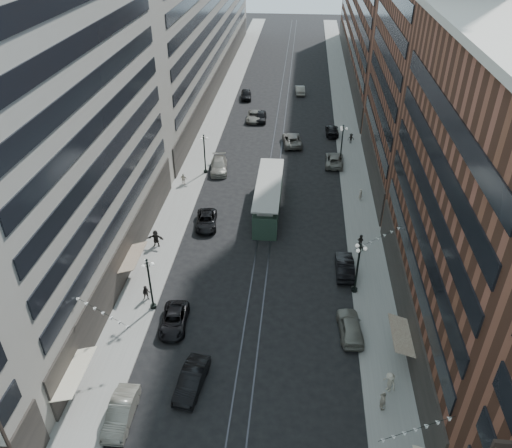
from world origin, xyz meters
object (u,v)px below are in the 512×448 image
(car_5, at_px, (192,380))
(pedestrian_4, at_px, (383,401))
(pedestrian_7, at_px, (360,241))
(lamppost_sw_mid, at_px, (205,153))
(pedestrian_9, at_px, (351,138))
(streetcar, at_px, (269,198))
(car_extra_1, at_px, (254,116))
(lamppost_sw_far, at_px, (150,282))
(car_extra_0, at_px, (292,140))
(car_1, at_px, (121,412))
(pedestrian_extra_0, at_px, (389,382))
(car_13, at_px, (261,116))
(car_9, at_px, (246,95))
(pedestrian_6, at_px, (184,179))
(lamppost_se_mid, at_px, (342,142))
(lamppost_se_far, at_px, (358,266))
(pedestrian_5, at_px, (156,238))
(car_2, at_px, (174,320))
(car_4, at_px, (350,327))
(car_10, at_px, (345,266))
(pedestrian_2, at_px, (146,293))
(pedestrian_8, at_px, (360,195))
(car_12, at_px, (332,130))
(car_14, at_px, (300,90))
(car_11, at_px, (334,160))
(car_8, at_px, (219,166))

(car_5, xyz_separation_m, pedestrian_4, (14.17, -0.77, 0.23))
(pedestrian_4, xyz_separation_m, pedestrian_7, (0.09, 20.37, -0.09))
(lamppost_sw_mid, distance_m, pedestrian_9, 23.51)
(streetcar, bearing_deg, car_extra_1, 98.89)
(lamppost_sw_far, relative_size, pedestrian_7, 3.59)
(pedestrian_7, relative_size, car_extra_0, 0.27)
(car_1, xyz_separation_m, pedestrian_extra_0, (19.29, 4.20, 0.29))
(car_13, distance_m, pedestrian_9, 16.64)
(car_extra_0, bearing_deg, streetcar, 76.17)
(lamppost_sw_mid, relative_size, car_9, 1.18)
(lamppost_sw_far, xyz_separation_m, pedestrian_6, (-2.22, 23.33, -2.17))
(car_9, bearing_deg, car_1, -97.60)
(lamppost_se_mid, distance_m, streetcar, 16.63)
(lamppost_se_far, height_order, pedestrian_6, lamppost_se_far)
(pedestrian_5, bearing_deg, pedestrian_4, -39.79)
(car_2, bearing_deg, lamppost_sw_mid, 90.82)
(lamppost_sw_mid, distance_m, car_4, 33.57)
(car_5, distance_m, car_13, 55.13)
(car_10, bearing_deg, lamppost_se_far, 104.85)
(car_4, relative_size, pedestrian_2, 3.03)
(car_1, relative_size, car_extra_0, 0.81)
(lamppost_se_far, relative_size, pedestrian_9, 3.55)
(lamppost_se_mid, relative_size, car_2, 1.16)
(car_5, bearing_deg, car_1, -136.37)
(car_5, height_order, pedestrian_8, pedestrian_8)
(car_extra_1, bearing_deg, car_extra_0, -54.37)
(lamppost_se_far, xyz_separation_m, pedestrian_6, (-20.62, 19.33, -2.17))
(lamppost_se_far, bearing_deg, car_12, 91.20)
(pedestrian_7, bearing_deg, pedestrian_9, -59.22)
(car_10, bearing_deg, car_2, 29.91)
(car_9, height_order, pedestrian_5, pedestrian_5)
(lamppost_sw_far, relative_size, car_5, 1.17)
(streetcar, bearing_deg, car_14, 86.06)
(lamppost_sw_mid, bearing_deg, car_5, -81.54)
(car_5, relative_size, car_extra_0, 0.82)
(car_2, distance_m, car_5, 6.91)
(lamppost_se_mid, bearing_deg, car_1, -112.01)
(lamppost_sw_far, xyz_separation_m, car_2, (2.40, -1.96, -2.43))
(car_14, height_order, pedestrian_6, pedestrian_6)
(car_12, height_order, pedestrian_5, pedestrian_5)
(car_2, bearing_deg, pedestrian_8, 48.60)
(pedestrian_5, bearing_deg, pedestrian_8, 28.61)
(streetcar, bearing_deg, car_11, 57.51)
(car_13, bearing_deg, car_8, -104.50)
(car_13, distance_m, pedestrian_6, 24.89)
(car_9, distance_m, pedestrian_9, 26.34)
(pedestrian_2, height_order, car_extra_0, pedestrian_2)
(car_8, height_order, pedestrian_6, pedestrian_6)
(car_10, bearing_deg, car_12, -90.42)
(streetcar, relative_size, pedestrian_4, 7.66)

